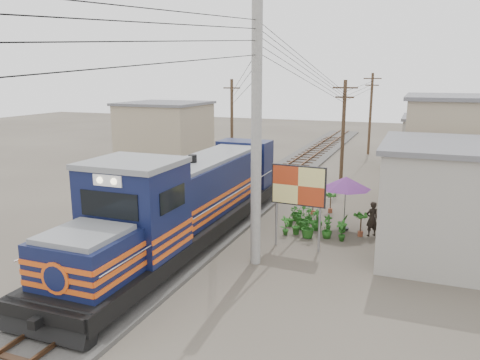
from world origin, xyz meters
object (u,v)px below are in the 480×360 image
at_px(billboard, 298,188).
at_px(vendor, 372,219).
at_px(locomotive, 187,203).
at_px(market_umbrella, 346,183).

distance_m(billboard, vendor, 4.38).
height_order(locomotive, billboard, locomotive).
distance_m(locomotive, billboard, 4.86).
relative_size(market_umbrella, vendor, 1.74).
height_order(billboard, market_umbrella, billboard).
xyz_separation_m(locomotive, market_umbrella, (6.13, 4.46, 0.46)).
distance_m(locomotive, market_umbrella, 7.59).
relative_size(locomotive, vendor, 10.51).
distance_m(billboard, market_umbrella, 3.60).
bearing_deg(billboard, locomotive, -161.64).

